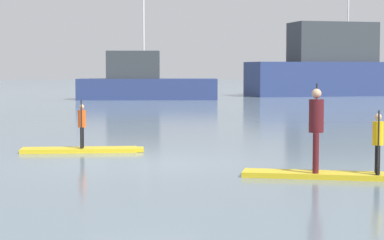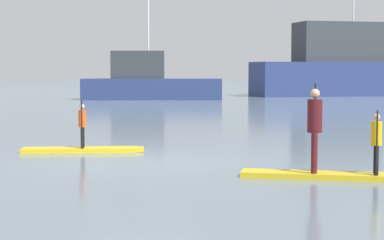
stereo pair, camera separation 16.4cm
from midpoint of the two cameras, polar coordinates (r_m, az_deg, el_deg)
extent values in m
plane|color=slate|center=(15.46, -4.25, -3.50)|extent=(240.00, 240.00, 0.00)
cube|color=gold|center=(17.78, -9.28, -2.38)|extent=(2.86, 0.83, 0.10)
cube|color=gold|center=(17.72, -4.55, -2.35)|extent=(0.27, 0.48, 0.09)
cylinder|color=black|center=(17.85, -9.04, -1.36)|extent=(0.08, 0.08, 0.51)
cylinder|color=black|center=(17.63, -9.09, -1.43)|extent=(0.08, 0.08, 0.51)
cylinder|color=#E54C14|center=(17.70, -9.08, 0.11)|extent=(0.20, 0.20, 0.42)
sphere|color=tan|center=(17.68, -9.09, 1.05)|extent=(0.12, 0.12, 0.12)
cylinder|color=black|center=(17.55, -9.11, -0.34)|extent=(0.03, 0.03, 1.19)
cube|color=black|center=(17.59, -9.09, -1.98)|extent=(0.04, 0.14, 0.18)
cube|color=gold|center=(13.66, 10.55, -4.36)|extent=(3.26, 1.62, 0.10)
cylinder|color=#4C1419|center=(13.77, 9.56, -2.49)|extent=(0.11, 0.11, 0.75)
cylinder|color=#4C1419|center=(13.45, 9.54, -2.65)|extent=(0.11, 0.11, 0.75)
cylinder|color=#4C1419|center=(13.55, 9.59, 0.33)|extent=(0.35, 0.35, 0.62)
sphere|color=tan|center=(13.53, 9.61, 2.11)|extent=(0.18, 0.18, 0.18)
cylinder|color=black|center=(13.77, 9.59, -0.57)|extent=(0.03, 0.03, 1.67)
cube|color=black|center=(13.85, 9.55, -3.64)|extent=(0.07, 0.14, 0.18)
cylinder|color=black|center=(13.77, 14.27, -3.02)|extent=(0.08, 0.08, 0.53)
cylinder|color=black|center=(13.54, 14.33, -3.14)|extent=(0.08, 0.08, 0.53)
cylinder|color=#F2B20C|center=(13.60, 14.34, -1.04)|extent=(0.25, 0.25, 0.44)
sphere|color=tan|center=(13.57, 14.36, 0.24)|extent=(0.13, 0.13, 0.13)
cylinder|color=black|center=(13.45, 14.37, -1.78)|extent=(0.03, 0.03, 1.19)
cube|color=black|center=(13.51, 14.33, -3.91)|extent=(0.07, 0.14, 0.18)
cube|color=navy|center=(55.07, 11.87, 3.25)|extent=(14.79, 5.30, 2.53)
cube|color=#33383D|center=(54.74, 11.10, 6.12)|extent=(6.51, 3.59, 2.95)
cube|color=navy|center=(47.12, -3.70, 2.49)|extent=(9.37, 3.54, 1.37)
cube|color=#33383D|center=(47.14, -4.82, 4.42)|extent=(3.64, 2.40, 1.82)
cylinder|color=silver|center=(47.21, -4.00, 7.93)|extent=(0.12, 0.12, 3.94)
camera|label=1|loc=(0.08, -90.28, -0.02)|focal=66.58mm
camera|label=2|loc=(0.08, 89.72, 0.02)|focal=66.58mm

